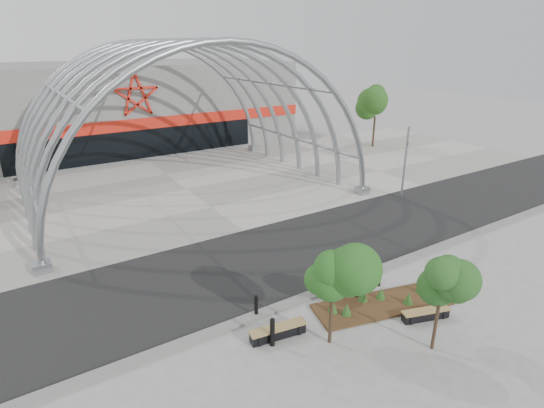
# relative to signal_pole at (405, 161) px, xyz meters

# --- Properties ---
(ground) EXTENTS (140.00, 140.00, 0.00)m
(ground) POSITION_rel_signal_pole_xyz_m (-11.81, -6.09, -2.54)
(ground) COLOR gray
(ground) RESTS_ON ground
(road) EXTENTS (140.00, 7.00, 0.02)m
(road) POSITION_rel_signal_pole_xyz_m (-11.81, -2.59, -2.53)
(road) COLOR black
(road) RESTS_ON ground
(forecourt) EXTENTS (60.00, 17.00, 0.04)m
(forecourt) POSITION_rel_signal_pole_xyz_m (-11.81, 9.41, -2.52)
(forecourt) COLOR gray
(forecourt) RESTS_ON ground
(kerb) EXTENTS (60.00, 0.50, 0.12)m
(kerb) POSITION_rel_signal_pole_xyz_m (-11.81, -6.34, -2.48)
(kerb) COLOR slate
(kerb) RESTS_ON ground
(arena_building) EXTENTS (34.00, 15.24, 8.00)m
(arena_building) POSITION_rel_signal_pole_xyz_m (-11.81, 27.36, 1.45)
(arena_building) COLOR slate
(arena_building) RESTS_ON ground
(vault_canopy) EXTENTS (20.80, 15.80, 20.36)m
(vault_canopy) POSITION_rel_signal_pole_xyz_m (-11.81, 9.41, -2.52)
(vault_canopy) COLOR #8F9499
(vault_canopy) RESTS_ON ground
(planting_bed) EXTENTS (5.88, 3.05, 0.59)m
(planting_bed) POSITION_rel_signal_pole_xyz_m (-10.63, -8.37, -2.40)
(planting_bed) COLOR #3B2B17
(planting_bed) RESTS_ON ground
(signal_pole) EXTENTS (0.16, 0.69, 4.86)m
(signal_pole) POSITION_rel_signal_pole_xyz_m (0.00, 0.00, 0.00)
(signal_pole) COLOR gray
(signal_pole) RESTS_ON ground
(street_tree_0) EXTENTS (1.74, 1.74, 3.97)m
(street_tree_0) POSITION_rel_signal_pole_xyz_m (-13.79, -9.00, 0.32)
(street_tree_0) COLOR black
(street_tree_0) RESTS_ON ground
(street_tree_1) EXTENTS (1.46, 1.46, 3.45)m
(street_tree_1) POSITION_rel_signal_pole_xyz_m (-11.01, -11.16, -0.06)
(street_tree_1) COLOR black
(street_tree_1) RESTS_ON ground
(bench_0) EXTENTS (2.16, 0.78, 0.44)m
(bench_0) POSITION_rel_signal_pole_xyz_m (-15.18, -7.79, -2.32)
(bench_0) COLOR black
(bench_0) RESTS_ON ground
(bench_1) EXTENTS (1.95, 0.99, 0.40)m
(bench_1) POSITION_rel_signal_pole_xyz_m (-9.84, -9.92, -2.34)
(bench_1) COLOR black
(bench_1) RESTS_ON ground
(bollard_0) EXTENTS (0.14, 0.14, 0.90)m
(bollard_0) POSITION_rel_signal_pole_xyz_m (-15.20, -6.29, -2.09)
(bollard_0) COLOR black
(bollard_0) RESTS_ON ground
(bollard_1) EXTENTS (0.17, 0.17, 1.08)m
(bollard_1) POSITION_rel_signal_pole_xyz_m (-15.59, -8.05, -2.00)
(bollard_1) COLOR black
(bollard_1) RESTS_ON ground
(bollard_2) EXTENTS (0.17, 0.17, 1.08)m
(bollard_2) POSITION_rel_signal_pole_xyz_m (-12.01, -6.77, -2.00)
(bollard_2) COLOR black
(bollard_2) RESTS_ON ground
(bollard_3) EXTENTS (0.14, 0.14, 0.85)m
(bollard_3) POSITION_rel_signal_pole_xyz_m (-11.13, -7.46, -2.11)
(bollard_3) COLOR black
(bollard_3) RESTS_ON ground
(bollard_4) EXTENTS (0.15, 0.15, 0.93)m
(bollard_4) POSITION_rel_signal_pole_xyz_m (-9.59, -7.26, -2.08)
(bollard_4) COLOR black
(bollard_4) RESTS_ON ground
(bg_tree_1) EXTENTS (2.70, 2.70, 5.91)m
(bg_tree_1) POSITION_rel_signal_pole_xyz_m (9.19, 11.91, 1.71)
(bg_tree_1) COLOR black
(bg_tree_1) RESTS_ON ground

